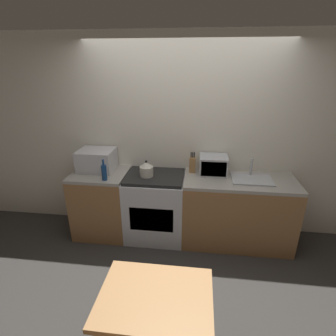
{
  "coord_description": "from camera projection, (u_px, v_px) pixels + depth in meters",
  "views": [
    {
      "loc": [
        0.2,
        -2.33,
        2.24
      ],
      "look_at": [
        -0.15,
        0.58,
        1.05
      ],
      "focal_mm": 28.0,
      "sensor_mm": 36.0,
      "label": 1
    }
  ],
  "objects": [
    {
      "name": "ground_plane",
      "position": [
        175.0,
        272.0,
        3.01
      ],
      "size": [
        16.0,
        16.0,
        0.0
      ],
      "primitive_type": "plane",
      "color": "#33302D"
    },
    {
      "name": "wall_back",
      "position": [
        183.0,
        139.0,
        3.46
      ],
      "size": [
        10.0,
        0.06,
        2.6
      ],
      "color": "silver",
      "rests_on": "ground_plane"
    },
    {
      "name": "counter_left_run",
      "position": [
        103.0,
        203.0,
        3.59
      ],
      "size": [
        0.71,
        0.62,
        0.9
      ],
      "color": "olive",
      "rests_on": "ground_plane"
    },
    {
      "name": "counter_right_run",
      "position": [
        237.0,
        211.0,
        3.39
      ],
      "size": [
        1.38,
        0.62,
        0.9
      ],
      "color": "olive",
      "rests_on": "ground_plane"
    },
    {
      "name": "stove_range",
      "position": [
        155.0,
        206.0,
        3.51
      ],
      "size": [
        0.76,
        0.62,
        0.9
      ],
      "color": "silver",
      "rests_on": "ground_plane"
    },
    {
      "name": "kettle",
      "position": [
        146.0,
        169.0,
        3.29
      ],
      "size": [
        0.17,
        0.17,
        0.21
      ],
      "color": "beige",
      "rests_on": "stove_range"
    },
    {
      "name": "microwave",
      "position": [
        97.0,
        160.0,
        3.46
      ],
      "size": [
        0.46,
        0.38,
        0.28
      ],
      "color": "silver",
      "rests_on": "counter_left_run"
    },
    {
      "name": "bottle",
      "position": [
        104.0,
        172.0,
        3.17
      ],
      "size": [
        0.06,
        0.06,
        0.27
      ],
      "color": "navy",
      "rests_on": "counter_left_run"
    },
    {
      "name": "knife_block",
      "position": [
        192.0,
        164.0,
        3.4
      ],
      "size": [
        0.08,
        0.07,
        0.27
      ],
      "color": "#9E7042",
      "rests_on": "counter_right_run"
    },
    {
      "name": "toaster_oven",
      "position": [
        213.0,
        165.0,
        3.34
      ],
      "size": [
        0.35,
        0.29,
        0.24
      ],
      "color": "#ADAFB5",
      "rests_on": "counter_right_run"
    },
    {
      "name": "sink_basin",
      "position": [
        252.0,
        179.0,
        3.2
      ],
      "size": [
        0.48,
        0.34,
        0.24
      ],
      "color": "#ADAFB5",
      "rests_on": "counter_right_run"
    },
    {
      "name": "dining_table",
      "position": [
        156.0,
        307.0,
        1.87
      ],
      "size": [
        0.8,
        0.61,
        0.72
      ],
      "color": "#9E7042",
      "rests_on": "ground_plane"
    }
  ]
}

